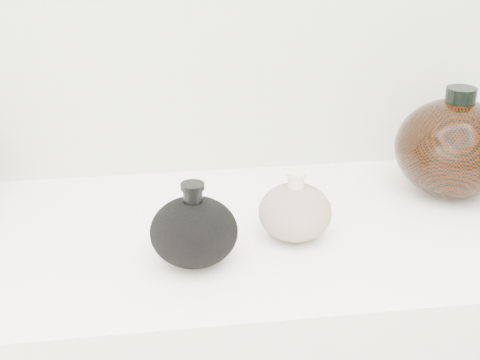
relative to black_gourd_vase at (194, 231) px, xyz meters
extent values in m
cube|color=white|center=(0.05, 0.09, -0.07)|extent=(1.20, 0.50, 0.03)
ellipsoid|color=black|center=(0.00, 0.00, 0.00)|extent=(0.16, 0.16, 0.10)
cylinder|color=black|center=(0.00, 0.00, 0.06)|extent=(0.04, 0.04, 0.03)
cylinder|color=black|center=(0.00, 0.00, 0.07)|extent=(0.04, 0.04, 0.01)
ellipsoid|color=beige|center=(0.16, 0.05, -0.01)|extent=(0.14, 0.14, 0.09)
cylinder|color=beige|center=(0.16, 0.05, 0.04)|extent=(0.03, 0.03, 0.03)
cylinder|color=beige|center=(0.16, 0.05, 0.06)|extent=(0.04, 0.04, 0.01)
ellipsoid|color=black|center=(0.47, 0.17, 0.04)|extent=(0.26, 0.26, 0.17)
cylinder|color=black|center=(0.47, 0.17, 0.13)|extent=(0.07, 0.07, 0.03)
camera|label=1|loc=(-0.05, -0.85, 0.46)|focal=50.00mm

